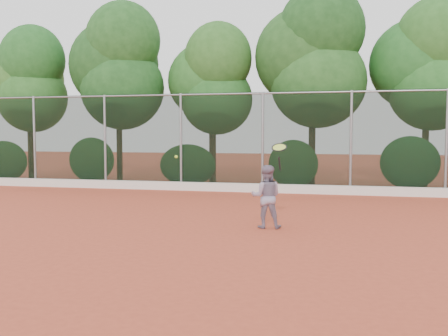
# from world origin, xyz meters

# --- Properties ---
(ground) EXTENTS (80.00, 80.00, 0.00)m
(ground) POSITION_xyz_m (0.00, 0.00, 0.00)
(ground) COLOR #B7442B
(ground) RESTS_ON ground
(concrete_curb) EXTENTS (24.00, 0.20, 0.30)m
(concrete_curb) POSITION_xyz_m (0.00, 6.82, 0.15)
(concrete_curb) COLOR silver
(concrete_curb) RESTS_ON ground
(tennis_player) EXTENTS (0.72, 0.59, 1.37)m
(tennis_player) POSITION_xyz_m (1.09, 0.37, 0.69)
(tennis_player) COLOR gray
(tennis_player) RESTS_ON ground
(chainlink_fence) EXTENTS (24.09, 0.09, 3.50)m
(chainlink_fence) POSITION_xyz_m (-0.00, 7.00, 1.86)
(chainlink_fence) COLOR black
(chainlink_fence) RESTS_ON ground
(foliage_backdrop) EXTENTS (23.70, 3.63, 7.55)m
(foliage_backdrop) POSITION_xyz_m (-0.55, 8.98, 4.40)
(foliage_backdrop) COLOR #3F2D18
(foliage_backdrop) RESTS_ON ground
(tennis_racket) EXTENTS (0.35, 0.32, 0.60)m
(tennis_racket) POSITION_xyz_m (1.38, 0.25, 1.72)
(tennis_racket) COLOR black
(tennis_racket) RESTS_ON ground
(tennis_ball_in_flight) EXTENTS (0.07, 0.07, 0.07)m
(tennis_ball_in_flight) POSITION_xyz_m (-1.15, 0.92, 1.51)
(tennis_ball_in_flight) COLOR #C0EB35
(tennis_ball_in_flight) RESTS_ON ground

